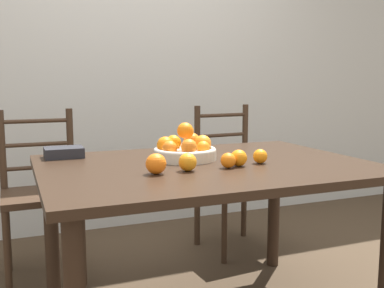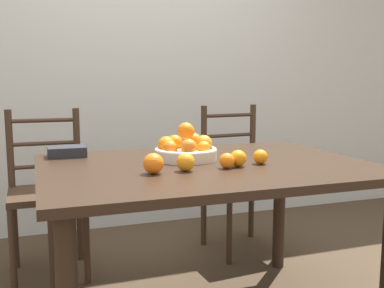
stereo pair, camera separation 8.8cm
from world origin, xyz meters
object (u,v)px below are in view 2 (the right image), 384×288
at_px(orange_loose_4, 227,161).
at_px(book_stack, 67,152).
at_px(orange_loose_0, 238,158).
at_px(orange_loose_1, 153,163).
at_px(orange_loose_2, 186,162).
at_px(fruit_bowl, 186,148).
at_px(orange_loose_3, 260,157).
at_px(chair_right, 239,179).
at_px(chair_left, 47,195).

distance_m(orange_loose_4, book_stack, 0.81).
xyz_separation_m(orange_loose_0, orange_loose_1, (-0.38, -0.02, 0.01)).
relative_size(orange_loose_1, orange_loose_2, 1.10).
height_order(fruit_bowl, orange_loose_1, fruit_bowl).
relative_size(orange_loose_3, book_stack, 0.36).
xyz_separation_m(orange_loose_0, orange_loose_4, (-0.06, -0.02, -0.00)).
height_order(fruit_bowl, chair_right, chair_right).
xyz_separation_m(orange_loose_3, chair_right, (0.33, 0.91, -0.32)).
bearing_deg(chair_left, orange_loose_3, -46.17).
distance_m(orange_loose_1, chair_right, 1.30).
height_order(orange_loose_1, chair_right, chair_right).
relative_size(orange_loose_2, orange_loose_3, 1.17).
distance_m(orange_loose_0, orange_loose_4, 0.06).
relative_size(orange_loose_0, orange_loose_2, 0.96).
height_order(orange_loose_1, orange_loose_3, orange_loose_1).
bearing_deg(book_stack, orange_loose_1, -61.37).
bearing_deg(orange_loose_2, chair_left, 118.88).
xyz_separation_m(orange_loose_0, orange_loose_3, (0.12, 0.02, -0.00)).
height_order(orange_loose_0, orange_loose_3, orange_loose_0).
height_order(chair_left, chair_right, same).
bearing_deg(orange_loose_4, orange_loose_2, 178.82).
distance_m(orange_loose_0, orange_loose_3, 0.12).
distance_m(fruit_bowl, orange_loose_4, 0.28).
xyz_separation_m(orange_loose_1, orange_loose_3, (0.50, 0.05, -0.01)).
relative_size(orange_loose_4, chair_right, 0.07).
xyz_separation_m(orange_loose_0, orange_loose_2, (-0.24, -0.02, 0.00)).
relative_size(orange_loose_0, chair_left, 0.08).
xyz_separation_m(orange_loose_1, chair_right, (0.83, 0.96, -0.32)).
relative_size(orange_loose_3, orange_loose_4, 0.99).
height_order(orange_loose_0, orange_loose_1, orange_loose_1).
distance_m(orange_loose_3, book_stack, 0.93).
relative_size(orange_loose_0, book_stack, 0.40).
bearing_deg(orange_loose_0, fruit_bowl, 122.72).
bearing_deg(book_stack, orange_loose_2, -50.85).
relative_size(orange_loose_2, chair_right, 0.08).
relative_size(fruit_bowl, orange_loose_0, 4.05).
bearing_deg(orange_loose_2, fruit_bowl, 71.26).
bearing_deg(book_stack, fruit_bowl, -27.68).
bearing_deg(orange_loose_0, book_stack, 142.68).
relative_size(fruit_bowl, orange_loose_4, 4.49).
bearing_deg(orange_loose_0, orange_loose_1, -176.33).
xyz_separation_m(orange_loose_1, book_stack, (-0.29, 0.54, -0.02)).
relative_size(orange_loose_2, book_stack, 0.42).
bearing_deg(orange_loose_1, chair_right, 49.09).
distance_m(orange_loose_0, chair_right, 1.08).
bearing_deg(chair_left, chair_right, -0.45).
distance_m(orange_loose_1, orange_loose_2, 0.14).
xyz_separation_m(fruit_bowl, orange_loose_1, (-0.22, -0.27, -0.01)).
xyz_separation_m(orange_loose_0, chair_left, (-0.76, 0.93, -0.32)).
height_order(fruit_bowl, chair_left, chair_left).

